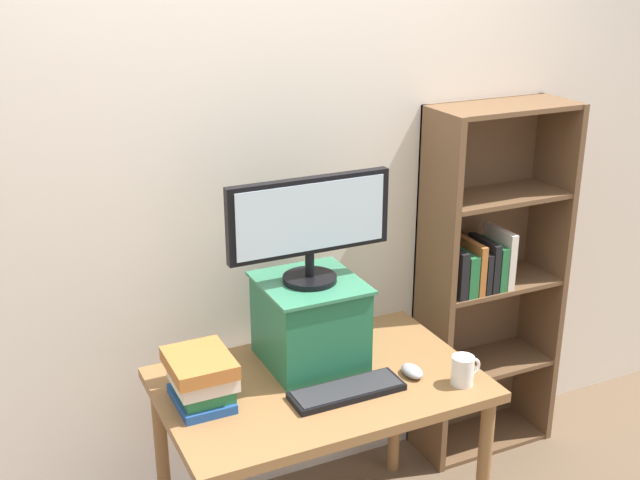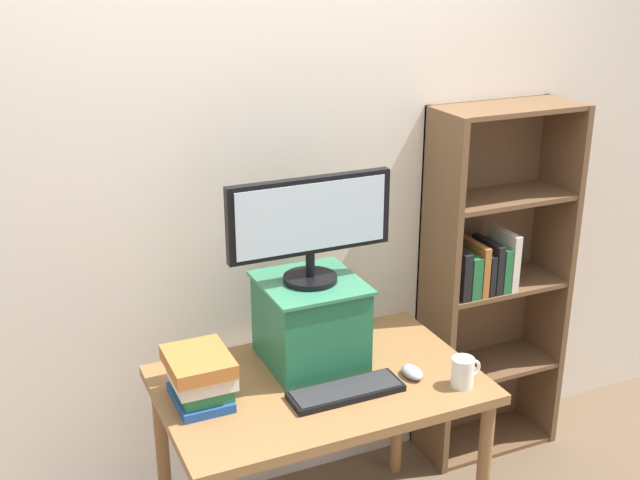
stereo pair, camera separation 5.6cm
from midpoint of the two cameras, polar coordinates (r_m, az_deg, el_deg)
name	(u,v)px [view 2 (the right image)]	position (r m, az deg, el deg)	size (l,w,h in m)	color
back_wall	(264,186)	(3.05, -3.46, 3.85)	(7.00, 0.08, 2.60)	beige
desk	(319,402)	(2.89, 0.50, -11.47)	(1.11, 0.71, 0.73)	olive
bookshelf_unit	(489,281)	(3.53, 12.40, -2.85)	(0.61, 0.28, 1.56)	brown
riser_box	(310,320)	(2.89, -0.13, -5.71)	(0.35, 0.36, 0.32)	#1E6642
computer_monitor	(310,223)	(2.74, -0.12, 1.22)	(0.60, 0.19, 0.38)	black
keyboard	(346,391)	(2.76, 2.45, -10.69)	(0.39, 0.13, 0.02)	black
computer_mouse	(412,372)	(2.87, 7.13, -9.30)	(0.06, 0.10, 0.04)	#99999E
book_stack	(200,377)	(2.70, -7.90, -9.63)	(0.20, 0.24, 0.17)	navy
coffee_mug	(463,372)	(2.83, 10.72, -9.19)	(0.11, 0.08, 0.10)	white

